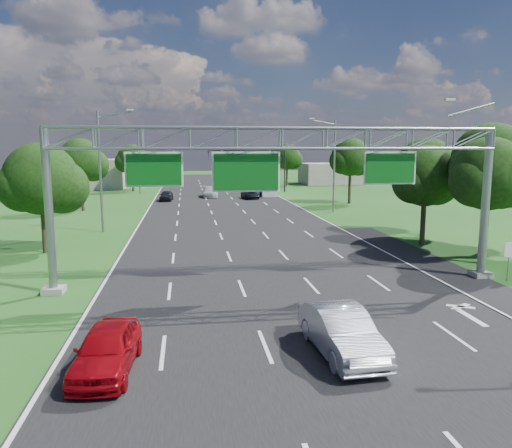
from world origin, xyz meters
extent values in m
plane|color=#1C4E17|center=(0.00, 30.00, 0.00)|extent=(220.00, 220.00, 0.00)
cube|color=black|center=(0.00, 30.00, 0.00)|extent=(18.00, 180.00, 0.02)
cube|color=black|center=(10.20, 14.00, 0.00)|extent=(3.00, 30.00, 0.02)
cube|color=gray|center=(11.50, 12.00, 0.15)|extent=(1.00, 1.00, 0.30)
cylinder|color=gray|center=(11.50, 12.00, 4.00)|extent=(0.44, 0.44, 8.00)
cube|color=gray|center=(-11.00, 12.00, 0.15)|extent=(1.00, 1.00, 0.30)
cylinder|color=gray|center=(-11.00, 12.00, 4.00)|extent=(0.40, 0.40, 8.00)
cylinder|color=gray|center=(10.30, 12.00, 9.00)|extent=(2.54, 0.12, 0.79)
cube|color=beige|center=(9.10, 12.00, 9.50)|extent=(0.50, 0.22, 0.12)
cube|color=white|center=(-6.00, 11.98, 6.00)|extent=(2.80, 0.05, 1.70)
cube|color=#0A5515|center=(-6.00, 11.92, 6.00)|extent=(2.62, 0.05, 1.52)
cube|color=white|center=(-1.50, 11.98, 5.85)|extent=(3.40, 0.05, 2.00)
cube|color=#0A5515|center=(-1.50, 11.92, 5.85)|extent=(3.22, 0.05, 1.82)
cube|color=white|center=(6.00, 11.98, 6.00)|extent=(2.80, 0.05, 1.70)
cube|color=#0A5515|center=(6.00, 11.92, 6.00)|extent=(2.62, 0.05, 1.52)
cylinder|color=gray|center=(12.40, 11.00, 1.00)|extent=(0.06, 0.06, 2.00)
cube|color=white|center=(12.40, 10.97, 1.70)|extent=(0.60, 0.04, 0.80)
cylinder|color=black|center=(11.00, 65.00, 3.50)|extent=(0.24, 0.24, 7.00)
cylinder|color=black|center=(5.00, 65.00, 6.60)|extent=(12.00, 0.18, 0.18)
imported|color=black|center=(-1.00, 65.00, 6.05)|extent=(0.18, 0.22, 1.10)
imported|color=black|center=(4.00, 65.00, 6.05)|extent=(0.18, 0.22, 1.10)
imported|color=black|center=(9.00, 65.00, 6.05)|extent=(0.18, 0.22, 1.10)
cylinder|color=gray|center=(-11.50, 30.00, 5.00)|extent=(0.20, 0.20, 10.00)
cylinder|color=gray|center=(-10.20, 30.00, 9.70)|extent=(2.78, 0.12, 0.60)
cube|color=beige|center=(-8.90, 30.00, 10.10)|extent=(0.55, 0.22, 0.12)
cylinder|color=gray|center=(-11.50, 65.00, 5.00)|extent=(0.20, 0.20, 10.00)
cylinder|color=gray|center=(-10.20, 65.00, 9.70)|extent=(2.78, 0.12, 0.60)
cube|color=beige|center=(-8.90, 65.00, 10.10)|extent=(0.55, 0.22, 0.12)
cylinder|color=gray|center=(11.50, 40.00, 5.00)|extent=(0.20, 0.20, 10.00)
cylinder|color=gray|center=(10.20, 40.00, 9.70)|extent=(2.78, 0.12, 0.60)
cube|color=beige|center=(8.90, 40.00, 10.10)|extent=(0.55, 0.22, 0.12)
cylinder|color=#2D2116|center=(13.50, 15.00, 1.87)|extent=(0.36, 0.36, 3.74)
sphere|color=black|center=(13.50, 15.00, 5.50)|extent=(4.40, 4.40, 4.40)
sphere|color=black|center=(14.60, 15.40, 4.95)|extent=(3.30, 3.30, 3.30)
sphere|color=black|center=(12.51, 14.70, 5.06)|extent=(3.08, 3.08, 3.08)
cylinder|color=#2D2116|center=(15.50, 18.00, 2.09)|extent=(0.36, 0.36, 4.18)
sphere|color=black|center=(15.50, 18.00, 6.18)|extent=(5.00, 5.00, 5.00)
sphere|color=black|center=(16.75, 18.40, 5.55)|extent=(3.75, 3.75, 3.75)
sphere|color=black|center=(14.38, 17.70, 5.68)|extent=(3.50, 3.50, 3.50)
cylinder|color=#2D2116|center=(12.50, 21.00, 1.65)|extent=(0.36, 0.36, 3.30)
sphere|color=black|center=(12.50, 21.00, 5.06)|extent=(4.40, 4.40, 4.40)
sphere|color=black|center=(13.60, 21.40, 4.51)|extent=(3.30, 3.30, 3.30)
sphere|color=black|center=(11.51, 20.70, 4.62)|extent=(3.08, 3.08, 3.08)
cylinder|color=#2D2116|center=(14.50, 25.00, 1.76)|extent=(0.36, 0.36, 3.52)
sphere|color=black|center=(14.50, 25.00, 5.44)|extent=(4.80, 4.80, 4.80)
sphere|color=black|center=(15.70, 25.40, 4.84)|extent=(3.60, 3.60, 3.60)
sphere|color=black|center=(13.42, 24.70, 4.96)|extent=(3.36, 3.36, 3.36)
cylinder|color=#2D2116|center=(-14.00, 22.00, 1.54)|extent=(0.36, 0.36, 3.08)
sphere|color=black|center=(-14.00, 22.00, 5.00)|extent=(4.80, 4.80, 4.80)
sphere|color=black|center=(-12.80, 22.40, 4.40)|extent=(3.60, 3.60, 3.60)
sphere|color=black|center=(-15.08, 21.70, 4.52)|extent=(3.36, 3.36, 3.36)
cylinder|color=#2D2116|center=(-16.00, 45.00, 1.87)|extent=(0.36, 0.36, 3.74)
sphere|color=black|center=(-16.00, 45.00, 5.66)|extent=(4.80, 4.80, 4.80)
sphere|color=black|center=(-14.80, 45.40, 5.06)|extent=(3.60, 3.60, 3.60)
sphere|color=black|center=(-17.08, 44.70, 5.18)|extent=(3.36, 3.36, 3.36)
cylinder|color=#2D2116|center=(-13.00, 70.00, 1.65)|extent=(0.36, 0.36, 3.30)
sphere|color=black|center=(-13.00, 70.00, 5.22)|extent=(4.80, 4.80, 4.80)
sphere|color=black|center=(-11.80, 70.40, 4.62)|extent=(3.60, 3.60, 3.60)
sphere|color=black|center=(-14.08, 69.70, 4.74)|extent=(3.36, 3.36, 3.36)
cylinder|color=#2D2116|center=(16.00, 48.00, 1.98)|extent=(0.36, 0.36, 3.96)
sphere|color=black|center=(16.00, 48.00, 5.88)|extent=(4.80, 4.80, 4.80)
sphere|color=black|center=(17.20, 48.40, 5.28)|extent=(3.60, 3.60, 3.60)
sphere|color=black|center=(14.92, 47.70, 5.40)|extent=(3.36, 3.36, 3.36)
cylinder|color=#2D2116|center=(14.00, 78.00, 1.76)|extent=(0.36, 0.36, 3.52)
sphere|color=black|center=(14.00, 78.00, 5.44)|extent=(4.80, 4.80, 4.80)
sphere|color=black|center=(15.20, 78.40, 4.84)|extent=(3.60, 3.60, 3.60)
sphere|color=black|center=(12.92, 77.70, 4.96)|extent=(3.36, 3.36, 3.36)
cube|color=gray|center=(-22.00, 78.00, 2.50)|extent=(14.00, 10.00, 5.00)
cube|color=gray|center=(24.00, 82.00, 2.00)|extent=(12.00, 9.00, 4.00)
imported|color=#9C070F|center=(-7.08, 2.74, 0.74)|extent=(2.06, 4.47, 1.48)
imported|color=silver|center=(0.70, 3.04, 0.80)|extent=(2.03, 4.97, 1.60)
imported|color=#B8B8B8|center=(-1.11, 58.87, 0.74)|extent=(2.15, 5.15, 1.49)
imported|color=black|center=(4.29, 55.59, 0.57)|extent=(2.38, 4.31, 1.14)
imported|color=black|center=(-7.14, 54.61, 0.68)|extent=(1.90, 4.12, 1.37)
cube|color=silver|center=(7.27, 62.14, 1.54)|extent=(2.45, 5.68, 2.80)
cube|color=silver|center=(7.27, 58.22, 1.03)|extent=(2.22, 2.13, 2.05)
cylinder|color=black|center=(6.24, 58.41, 0.47)|extent=(0.33, 0.93, 0.93)
cylinder|color=black|center=(8.30, 58.41, 0.47)|extent=(0.33, 0.93, 0.93)
cylinder|color=black|center=(6.24, 64.01, 0.47)|extent=(0.33, 0.93, 0.93)
cylinder|color=black|center=(8.30, 64.01, 0.47)|extent=(0.33, 0.93, 0.93)
camera|label=1|loc=(-4.47, -12.74, 7.05)|focal=35.00mm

